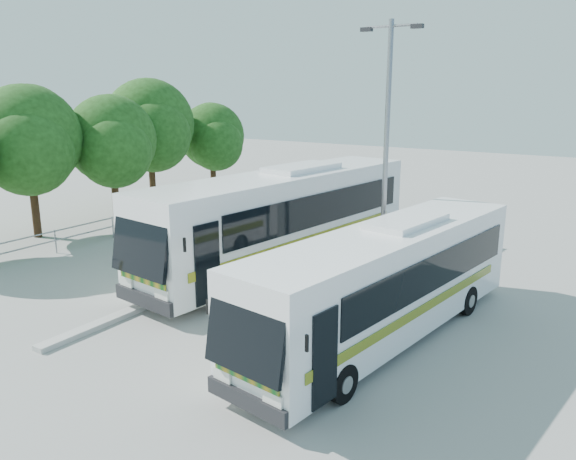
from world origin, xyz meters
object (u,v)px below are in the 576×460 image
Objects in this scene: tree_far_b at (28,138)px; lamppost at (386,143)px; tree_far_c at (112,140)px; coach_adjacent at (387,280)px; coach_main at (284,217)px; tree_far_e at (213,136)px; tree_far_d at (150,124)px.

lamppost is (15.83, 3.12, 0.35)m from tree_far_b.
coach_adjacent is at bearing -17.15° from tree_far_c.
tree_far_e is at bearing 147.00° from coach_main.
tree_far_c is (0.89, 3.90, -0.31)m from tree_far_b.
tree_far_c is 0.58× the size of coach_adjacent.
tree_far_b reaches higher than tree_far_e.
lamppost reaches higher than coach_main.
coach_main is at bearing 155.03° from coach_adjacent.
tree_far_c is 8.22m from tree_far_e.
tree_far_b reaches higher than tree_far_c.
tree_far_b is 12.61m from coach_main.
coach_adjacent is (17.55, -13.46, -2.21)m from tree_far_e.
tree_far_e is at bearing 88.17° from tree_far_b.
lamppost is (14.94, -0.78, 0.65)m from tree_far_c.
tree_far_d is at bearing 161.48° from coach_adjacent.
coach_main is 6.92m from coach_adjacent.
tree_far_b is at bearing -162.25° from coach_main.
lamppost reaches higher than coach_adjacent.
tree_far_d reaches higher than coach_main.
coach_adjacent is (17.05, -5.26, -2.58)m from tree_far_c.
tree_far_b is 1.07× the size of tree_far_c.
tree_far_c reaches higher than coach_main.
tree_far_d is at bearing 163.83° from coach_main.
lamppost is at bearing 122.84° from coach_adjacent.
lamppost is (-2.11, 4.48, 3.24)m from coach_adjacent.
tree_far_b is 16.14m from lamppost.
tree_far_c is at bearing 178.37° from lamppost.
tree_far_d is at bearing 165.84° from lamppost.
tree_far_b is at bearing -102.91° from tree_far_c.
lamppost reaches higher than tree_far_c.
coach_main is at bearing -22.86° from tree_far_d.
lamppost is at bearing -30.18° from tree_far_e.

